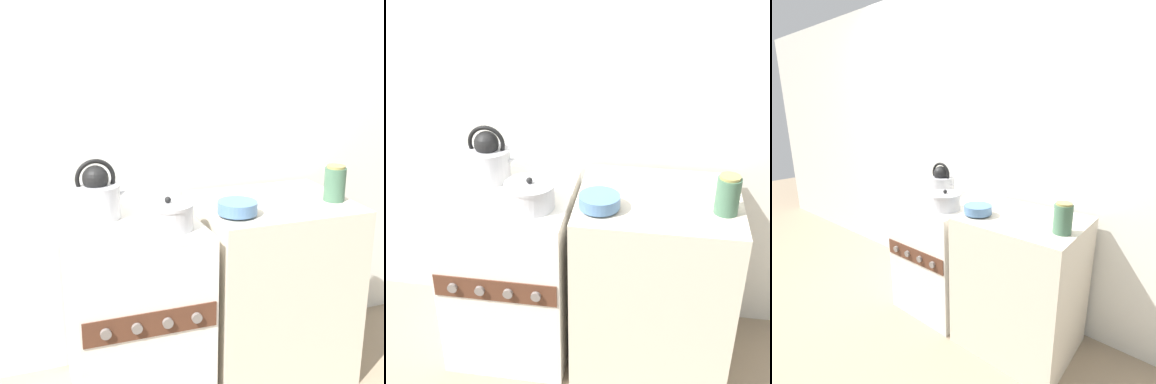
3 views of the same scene
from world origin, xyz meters
TOP-DOWN VIEW (x-y plane):
  - ground_plane at (0.00, 0.00)m, footprint 12.00×12.00m
  - wall_back at (0.00, 0.67)m, footprint 7.00×0.06m
  - stove at (0.00, 0.30)m, footprint 0.58×0.62m
  - counter at (0.69, 0.30)m, footprint 0.72×0.60m
  - kettle at (-0.13, 0.43)m, footprint 0.26×0.21m
  - cooking_pot at (0.13, 0.19)m, footprint 0.22×0.22m
  - enamel_bowl at (0.44, 0.16)m, footprint 0.18×0.18m
  - storage_jar at (0.96, 0.21)m, footprint 0.10×0.10m

SIDE VIEW (x-z plane):
  - ground_plane at x=0.00m, z-range 0.00..0.00m
  - stove at x=0.00m, z-range 0.00..0.87m
  - counter at x=0.69m, z-range 0.00..0.90m
  - cooking_pot at x=0.13m, z-range 0.86..1.00m
  - enamel_bowl at x=0.44m, z-range 0.91..0.97m
  - kettle at x=-0.13m, z-range 0.84..1.11m
  - storage_jar at x=0.96m, z-range 0.90..1.07m
  - wall_back at x=0.00m, z-range 0.00..2.50m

